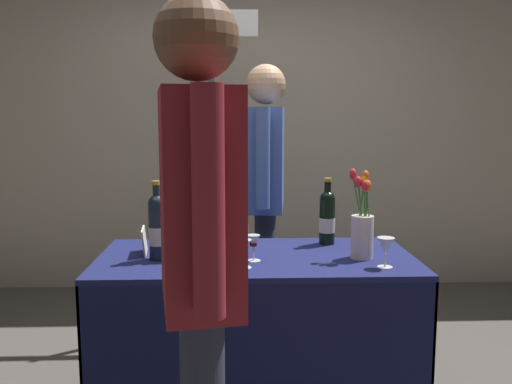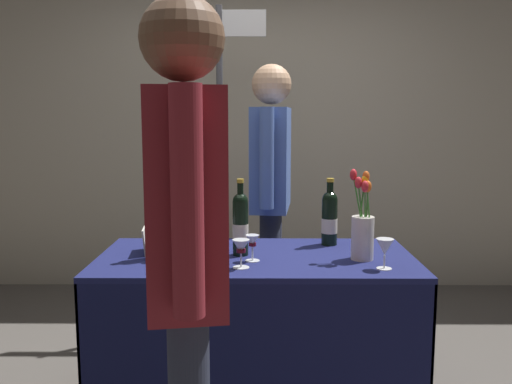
{
  "view_description": "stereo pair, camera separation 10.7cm",
  "coord_description": "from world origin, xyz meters",
  "px_view_note": "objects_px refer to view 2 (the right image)",
  "views": [
    {
      "loc": [
        -0.09,
        -2.45,
        1.41
      ],
      "look_at": [
        0.0,
        0.0,
        1.06
      ],
      "focal_mm": 37.84,
      "sensor_mm": 36.0,
      "label": 1
    },
    {
      "loc": [
        0.02,
        -2.45,
        1.41
      ],
      "look_at": [
        0.0,
        0.0,
        1.06
      ],
      "focal_mm": 37.84,
      "sensor_mm": 36.0,
      "label": 2
    }
  ],
  "objects_px": {
    "wine_glass_near_vendor": "(385,248)",
    "flower_vase": "(363,230)",
    "booth_signpost": "(220,127)",
    "featured_wine_bottle": "(185,227)",
    "wine_glass_near_taster": "(252,242)",
    "vendor_presenter": "(271,178)",
    "taster_foreground_right": "(186,239)",
    "display_bottle_0": "(240,223)",
    "wine_glass_mid": "(241,248)",
    "tasting_table": "(256,305)"
  },
  "relations": [
    {
      "from": "tasting_table",
      "to": "taster_foreground_right",
      "type": "relative_size",
      "value": 0.84
    },
    {
      "from": "tasting_table",
      "to": "booth_signpost",
      "type": "relative_size",
      "value": 0.69
    },
    {
      "from": "tasting_table",
      "to": "wine_glass_near_taster",
      "type": "distance_m",
      "value": 0.34
    },
    {
      "from": "tasting_table",
      "to": "wine_glass_near_vendor",
      "type": "distance_m",
      "value": 0.68
    },
    {
      "from": "booth_signpost",
      "to": "display_bottle_0",
      "type": "bearing_deg",
      "value": -81.43
    },
    {
      "from": "featured_wine_bottle",
      "to": "taster_foreground_right",
      "type": "relative_size",
      "value": 0.2
    },
    {
      "from": "wine_glass_near_vendor",
      "to": "flower_vase",
      "type": "xyz_separation_m",
      "value": [
        -0.07,
        0.16,
        0.04
      ]
    },
    {
      "from": "display_bottle_0",
      "to": "booth_signpost",
      "type": "xyz_separation_m",
      "value": [
        -0.18,
        1.17,
        0.42
      ]
    },
    {
      "from": "flower_vase",
      "to": "vendor_presenter",
      "type": "distance_m",
      "value": 0.93
    },
    {
      "from": "flower_vase",
      "to": "vendor_presenter",
      "type": "xyz_separation_m",
      "value": [
        -0.4,
        0.83,
        0.14
      ]
    },
    {
      "from": "featured_wine_bottle",
      "to": "booth_signpost",
      "type": "xyz_separation_m",
      "value": [
        0.08,
        1.22,
        0.43
      ]
    },
    {
      "from": "wine_glass_near_vendor",
      "to": "taster_foreground_right",
      "type": "height_order",
      "value": "taster_foreground_right"
    },
    {
      "from": "display_bottle_0",
      "to": "wine_glass_mid",
      "type": "distance_m",
      "value": 0.23
    },
    {
      "from": "wine_glass_mid",
      "to": "wine_glass_near_taster",
      "type": "xyz_separation_m",
      "value": [
        0.05,
        0.11,
        -0.0
      ]
    },
    {
      "from": "wine_glass_near_vendor",
      "to": "wine_glass_mid",
      "type": "distance_m",
      "value": 0.61
    },
    {
      "from": "taster_foreground_right",
      "to": "wine_glass_near_taster",
      "type": "bearing_deg",
      "value": -21.76
    },
    {
      "from": "wine_glass_near_vendor",
      "to": "taster_foreground_right",
      "type": "xyz_separation_m",
      "value": [
        -0.75,
        -0.7,
        0.2
      ]
    },
    {
      "from": "wine_glass_near_taster",
      "to": "booth_signpost",
      "type": "xyz_separation_m",
      "value": [
        -0.23,
        1.28,
        0.49
      ]
    },
    {
      "from": "wine_glass_near_vendor",
      "to": "flower_vase",
      "type": "height_order",
      "value": "flower_vase"
    },
    {
      "from": "booth_signpost",
      "to": "wine_glass_near_vendor",
      "type": "bearing_deg",
      "value": -60.39
    },
    {
      "from": "wine_glass_near_taster",
      "to": "flower_vase",
      "type": "xyz_separation_m",
      "value": [
        0.5,
        0.03,
        0.05
      ]
    },
    {
      "from": "flower_vase",
      "to": "taster_foreground_right",
      "type": "distance_m",
      "value": 1.1
    },
    {
      "from": "display_bottle_0",
      "to": "wine_glass_near_vendor",
      "type": "relative_size",
      "value": 2.74
    },
    {
      "from": "display_bottle_0",
      "to": "wine_glass_mid",
      "type": "relative_size",
      "value": 2.9
    },
    {
      "from": "tasting_table",
      "to": "booth_signpost",
      "type": "height_order",
      "value": "booth_signpost"
    },
    {
      "from": "display_bottle_0",
      "to": "flower_vase",
      "type": "xyz_separation_m",
      "value": [
        0.55,
        -0.07,
        -0.02
      ]
    },
    {
      "from": "featured_wine_bottle",
      "to": "vendor_presenter",
      "type": "relative_size",
      "value": 0.2
    },
    {
      "from": "flower_vase",
      "to": "taster_foreground_right",
      "type": "relative_size",
      "value": 0.24
    },
    {
      "from": "wine_glass_mid",
      "to": "vendor_presenter",
      "type": "xyz_separation_m",
      "value": [
        0.15,
        0.98,
        0.19
      ]
    },
    {
      "from": "wine_glass_mid",
      "to": "flower_vase",
      "type": "relative_size",
      "value": 0.3
    },
    {
      "from": "taster_foreground_right",
      "to": "booth_signpost",
      "type": "height_order",
      "value": "booth_signpost"
    },
    {
      "from": "wine_glass_near_taster",
      "to": "flower_vase",
      "type": "bearing_deg",
      "value": 3.69
    },
    {
      "from": "wine_glass_near_vendor",
      "to": "wine_glass_near_taster",
      "type": "bearing_deg",
      "value": 167.62
    },
    {
      "from": "wine_glass_near_vendor",
      "to": "booth_signpost",
      "type": "xyz_separation_m",
      "value": [
        -0.8,
        1.4,
        0.48
      ]
    },
    {
      "from": "featured_wine_bottle",
      "to": "taster_foreground_right",
      "type": "bearing_deg",
      "value": -81.77
    },
    {
      "from": "display_bottle_0",
      "to": "wine_glass_mid",
      "type": "xyz_separation_m",
      "value": [
        0.01,
        -0.22,
        -0.06
      ]
    },
    {
      "from": "wine_glass_mid",
      "to": "booth_signpost",
      "type": "relative_size",
      "value": 0.06
    },
    {
      "from": "display_bottle_0",
      "to": "flower_vase",
      "type": "relative_size",
      "value": 0.87
    },
    {
      "from": "featured_wine_bottle",
      "to": "taster_foreground_right",
      "type": "height_order",
      "value": "taster_foreground_right"
    },
    {
      "from": "wine_glass_near_vendor",
      "to": "vendor_presenter",
      "type": "relative_size",
      "value": 0.08
    },
    {
      "from": "featured_wine_bottle",
      "to": "wine_glass_near_taster",
      "type": "bearing_deg",
      "value": -10.8
    },
    {
      "from": "booth_signpost",
      "to": "vendor_presenter",
      "type": "bearing_deg",
      "value": -50.86
    },
    {
      "from": "tasting_table",
      "to": "wine_glass_mid",
      "type": "xyz_separation_m",
      "value": [
        -0.06,
        -0.21,
        0.33
      ]
    },
    {
      "from": "display_bottle_0",
      "to": "wine_glass_near_taster",
      "type": "height_order",
      "value": "display_bottle_0"
    },
    {
      "from": "vendor_presenter",
      "to": "taster_foreground_right",
      "type": "bearing_deg",
      "value": -3.37
    },
    {
      "from": "featured_wine_bottle",
      "to": "booth_signpost",
      "type": "height_order",
      "value": "booth_signpost"
    },
    {
      "from": "tasting_table",
      "to": "wine_glass_near_taster",
      "type": "height_order",
      "value": "wine_glass_near_taster"
    },
    {
      "from": "vendor_presenter",
      "to": "taster_foreground_right",
      "type": "distance_m",
      "value": 1.71
    },
    {
      "from": "taster_foreground_right",
      "to": "wine_glass_mid",
      "type": "bearing_deg",
      "value": -19.97
    },
    {
      "from": "tasting_table",
      "to": "flower_vase",
      "type": "xyz_separation_m",
      "value": [
        0.48,
        -0.06,
        0.38
      ]
    }
  ]
}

